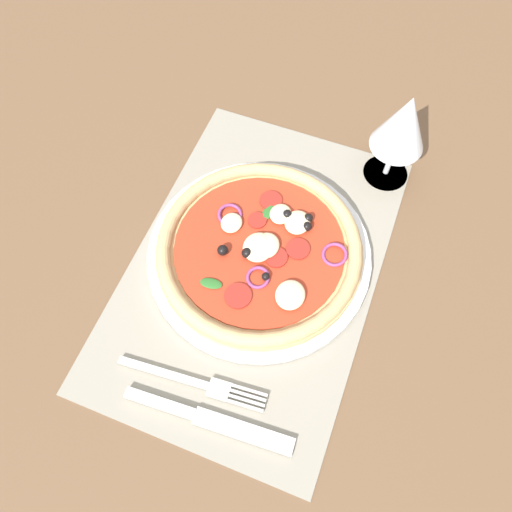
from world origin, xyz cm
name	(u,v)px	position (x,y,z in cm)	size (l,w,h in cm)	color
ground_plane	(255,272)	(0.00, 0.00, -1.20)	(190.00, 140.00, 2.40)	brown
placemat	(255,267)	(0.00, 0.00, 0.20)	(47.25, 30.94, 0.40)	gray
plate	(263,255)	(-1.61, 0.49, 0.92)	(29.12, 29.12, 1.04)	white
pizza	(263,250)	(-1.64, 0.55, 2.54)	(26.65, 26.65, 2.69)	tan
fork	(200,384)	(16.54, -0.43, 0.62)	(2.99, 18.06, 0.44)	silver
knife	(210,420)	(19.84, 2.28, 0.65)	(2.89, 20.06, 0.62)	silver
wine_glass	(403,126)	(-20.94, 12.15, 10.06)	(7.20, 7.20, 14.90)	silver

